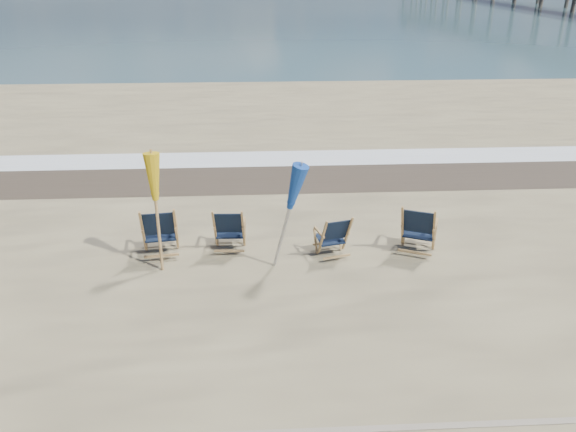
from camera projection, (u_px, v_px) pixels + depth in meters
name	position (u px, v px, depth m)	size (l,w,h in m)	color
surf_foam	(277.00, 158.00, 16.37)	(200.00, 1.40, 0.01)	silver
wet_sand_strip	(279.00, 176.00, 15.00)	(200.00, 2.60, 0.00)	#42362A
beach_chair_0	(176.00, 231.00, 10.68)	(0.70, 0.79, 1.09)	black
beach_chair_1	(243.00, 230.00, 10.84)	(0.63, 0.71, 0.98)	black
beach_chair_2	(348.00, 235.00, 10.70)	(0.59, 0.66, 0.92)	black
beach_chair_3	(434.00, 232.00, 10.65)	(0.68, 0.77, 1.07)	black
umbrella_yellow	(154.00, 184.00, 9.82)	(0.30, 0.30, 2.19)	tan
umbrella_blue	(286.00, 189.00, 9.82)	(0.30, 0.30, 2.11)	#A5A5AD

